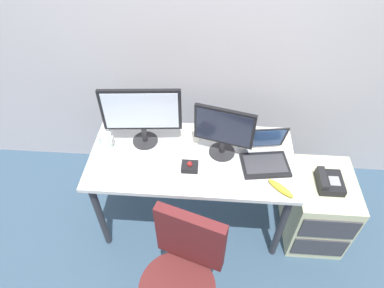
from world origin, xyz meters
TOP-DOWN VIEW (x-y plane):
  - ground_plane at (0.00, 0.00)m, footprint 8.00×8.00m
  - back_wall at (0.00, 0.69)m, footprint 6.00×0.10m
  - desk at (0.00, 0.00)m, footprint 1.41×0.68m
  - file_cabinet at (0.95, -0.05)m, footprint 0.42×0.53m
  - desk_phone at (0.94, -0.07)m, footprint 0.17×0.20m
  - office_chair at (-0.01, -0.76)m, footprint 0.52×0.54m
  - monitor_main at (-0.34, 0.12)m, footprint 0.53×0.18m
  - monitor_side at (0.20, 0.05)m, footprint 0.39×0.18m
  - keyboard at (-0.37, -0.10)m, footprint 0.42×0.17m
  - laptop at (0.49, -0.00)m, footprint 0.35×0.33m
  - trackball_mouse at (-0.01, -0.11)m, footprint 0.11×0.09m
  - coffee_mug at (-0.61, 0.07)m, footprint 0.10×0.09m
  - paper_notepad at (-0.03, 0.18)m, footprint 0.18×0.23m
  - cell_phone at (0.38, 0.20)m, footprint 0.09×0.15m
  - banana at (0.57, -0.25)m, footprint 0.17×0.16m

SIDE VIEW (x-z plane):
  - ground_plane at x=0.00m, z-range 0.00..0.00m
  - file_cabinet at x=0.95m, z-range 0.00..0.60m
  - office_chair at x=-0.01m, z-range -0.04..0.93m
  - desk_phone at x=0.94m, z-range 0.59..0.68m
  - desk at x=0.00m, z-range 0.28..1.03m
  - cell_phone at x=0.38m, z-range 0.75..0.76m
  - paper_notepad at x=-0.03m, z-range 0.75..0.76m
  - keyboard at x=-0.37m, z-range 0.75..0.77m
  - banana at x=0.57m, z-range 0.75..0.79m
  - trackball_mouse at x=-0.01m, z-range 0.74..0.80m
  - coffee_mug at x=-0.61m, z-range 0.75..0.85m
  - laptop at x=0.49m, z-range 0.68..0.92m
  - monitor_side at x=0.20m, z-range 0.77..1.15m
  - monitor_main at x=-0.34m, z-range 0.79..1.24m
  - back_wall at x=0.00m, z-range 0.00..2.80m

